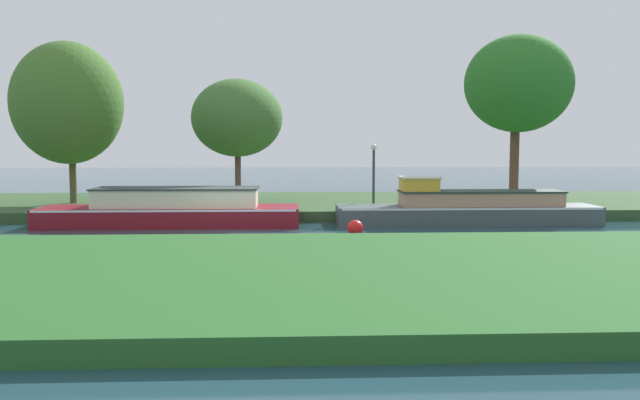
{
  "coord_description": "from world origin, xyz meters",
  "views": [
    {
      "loc": [
        1.88,
        -22.47,
        2.91
      ],
      "look_at": [
        2.98,
        1.2,
        0.9
      ],
      "focal_mm": 37.14,
      "sensor_mm": 36.0,
      "label": 1
    }
  ],
  "objects": [
    {
      "name": "willow_tree_centre",
      "position": [
        -0.36,
        6.45,
        4.03
      ],
      "size": [
        3.93,
        4.69,
        5.31
      ],
      "color": "brown",
      "rests_on": "riverbank_far"
    },
    {
      "name": "slate_narrowboat",
      "position": [
        8.37,
        1.2,
        0.56
      ],
      "size": [
        9.45,
        1.94,
        1.73
      ],
      "color": "#424F50",
      "rests_on": "ground_plane"
    },
    {
      "name": "mooring_post_near",
      "position": [
        -4.57,
        2.65,
        0.81
      ],
      "size": [
        0.18,
        0.18,
        0.82
      ],
      "primitive_type": "cylinder",
      "color": "brown",
      "rests_on": "riverbank_far"
    },
    {
      "name": "maroon_barge",
      "position": [
        -2.29,
        1.2,
        0.57
      ],
      "size": [
        9.14,
        2.31,
        1.37
      ],
      "color": "maroon",
      "rests_on": "ground_plane"
    },
    {
      "name": "lamp_post",
      "position": [
        5.18,
        3.22,
        2.01
      ],
      "size": [
        0.24,
        0.24,
        2.52
      ],
      "color": "#333338",
      "rests_on": "riverbank_far"
    },
    {
      "name": "willow_tree_left",
      "position": [
        -7.31,
        5.68,
        4.6
      ],
      "size": [
        4.53,
        4.6,
        6.74
      ],
      "color": "brown",
      "rests_on": "riverbank_far"
    },
    {
      "name": "channel_buoy",
      "position": [
        3.96,
        -1.8,
        0.26
      ],
      "size": [
        0.52,
        0.52,
        0.52
      ],
      "primitive_type": "sphere",
      "color": "red",
      "rests_on": "ground_plane"
    },
    {
      "name": "riverbank_far",
      "position": [
        0.0,
        7.0,
        0.2
      ],
      "size": [
        72.0,
        10.0,
        0.4
      ],
      "primitive_type": "cube",
      "color": "#32522C",
      "rests_on": "ground_plane"
    },
    {
      "name": "riverbank_near",
      "position": [
        0.0,
        -9.0,
        0.2
      ],
      "size": [
        72.0,
        10.0,
        0.4
      ],
      "primitive_type": "cube",
      "color": "#275D25",
      "rests_on": "ground_plane"
    },
    {
      "name": "willow_tree_right",
      "position": [
        11.78,
        5.9,
        5.48
      ],
      "size": [
        4.66,
        4.22,
        7.2
      ],
      "color": "brown",
      "rests_on": "riverbank_far"
    },
    {
      "name": "ground_plane",
      "position": [
        0.0,
        0.0,
        0.0
      ],
      "size": [
        120.0,
        120.0,
        0.0
      ],
      "primitive_type": "plane",
      "color": "#21414C"
    }
  ]
}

